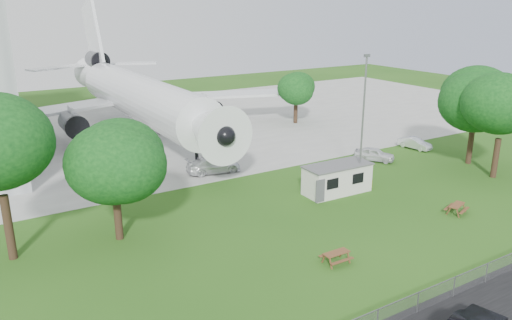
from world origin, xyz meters
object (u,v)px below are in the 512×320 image
airliner (137,94)px  picnic_west (336,263)px  picnic_east (456,213)px  site_cabin (337,179)px

airliner → picnic_west: bearing=-90.2°
picnic_west → picnic_east: 13.57m
airliner → picnic_east: bearing=-70.5°
picnic_west → airliner: bearing=90.1°
site_cabin → picnic_west: (-8.36, -9.79, -1.31)m
airliner → picnic_west: (-0.15, -38.80, -5.27)m
site_cabin → picnic_west: size_ratio=3.77×
site_cabin → picnic_west: site_cabin is taller
site_cabin → picnic_west: 12.94m
picnic_east → picnic_west: bearing=166.4°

